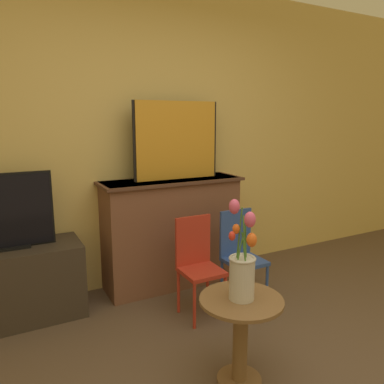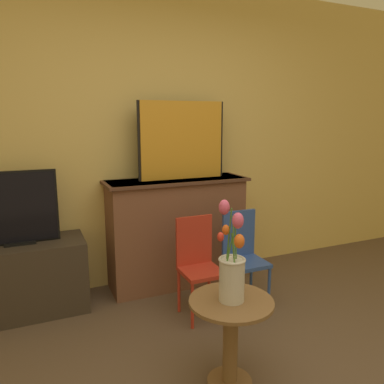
{
  "view_description": "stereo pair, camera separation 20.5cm",
  "coord_description": "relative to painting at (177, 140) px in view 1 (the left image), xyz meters",
  "views": [
    {
      "loc": [
        -1.22,
        -1.07,
        1.5
      ],
      "look_at": [
        0.04,
        1.3,
        0.98
      ],
      "focal_mm": 35.0,
      "sensor_mm": 36.0,
      "label": 1
    },
    {
      "loc": [
        -1.04,
        -1.16,
        1.5
      ],
      "look_at": [
        0.04,
        1.3,
        0.98
      ],
      "focal_mm": 35.0,
      "sensor_mm": 36.0,
      "label": 2
    }
  ],
  "objects": [
    {
      "name": "fireplace_mantel",
      "position": [
        -0.06,
        -0.01,
        -0.82
      ],
      "size": [
        1.28,
        0.43,
        0.98
      ],
      "color": "brown",
      "rests_on": "ground"
    },
    {
      "name": "chair_blue",
      "position": [
        0.3,
        -0.58,
        -0.89
      ],
      "size": [
        0.3,
        0.3,
        0.77
      ],
      "color": "#2D4C99",
      "rests_on": "ground"
    },
    {
      "name": "chair_red",
      "position": [
        -0.11,
        -0.6,
        -0.89
      ],
      "size": [
        0.3,
        0.3,
        0.77
      ],
      "color": "#B22D1E",
      "rests_on": "ground"
    },
    {
      "name": "vase_tulips",
      "position": [
        -0.29,
        -1.41,
        -0.62
      ],
      "size": [
        0.17,
        0.21,
        0.56
      ],
      "color": "beige",
      "rests_on": "side_table"
    },
    {
      "name": "side_table",
      "position": [
        -0.28,
        -1.41,
        -0.98
      ],
      "size": [
        0.47,
        0.47,
        0.52
      ],
      "color": "brown",
      "rests_on": "ground"
    },
    {
      "name": "painting",
      "position": [
        0.0,
        0.0,
        0.0
      ],
      "size": [
        0.8,
        0.03,
        0.68
      ],
      "color": "black",
      "rests_on": "fireplace_mantel"
    },
    {
      "name": "wall_back",
      "position": [
        -0.22,
        0.22,
        0.03
      ],
      "size": [
        8.0,
        0.06,
        2.7
      ],
      "color": "#E0BC66",
      "rests_on": "ground"
    },
    {
      "name": "tv_monitor",
      "position": [
        -1.36,
        -0.05,
        -0.48
      ],
      "size": [
        0.58,
        0.12,
        0.56
      ],
      "color": "black",
      "rests_on": "tv_stand"
    },
    {
      "name": "tv_stand",
      "position": [
        -1.36,
        -0.05,
        -1.04
      ],
      "size": [
        0.94,
        0.44,
        0.57
      ],
      "color": "#382D23",
      "rests_on": "ground"
    }
  ]
}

